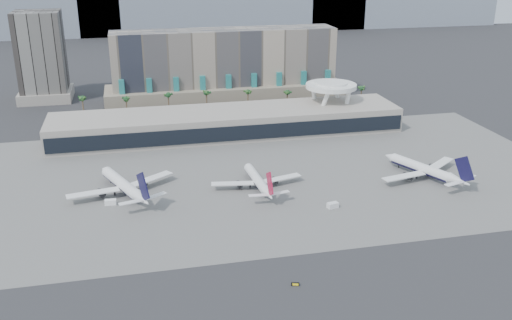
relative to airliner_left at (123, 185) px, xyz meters
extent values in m
plane|color=#232326|center=(50.60, -47.57, -3.79)|extent=(900.00, 900.00, 0.00)
cube|color=#5B5B59|center=(50.60, 7.43, -3.76)|extent=(260.00, 130.00, 0.06)
cube|color=gray|center=(310.60, 422.43, 18.71)|extent=(220.00, 60.00, 45.00)
cube|color=tan|center=(60.60, 127.43, 17.21)|extent=(130.00, 22.00, 42.00)
cube|color=gray|center=(60.60, 125.43, 1.21)|extent=(140.00, 30.00, 10.00)
cube|color=#227575|center=(0.60, 115.43, 5.21)|extent=(3.00, 2.00, 18.00)
cube|color=#227575|center=(15.60, 115.43, 5.21)|extent=(3.00, 2.00, 18.00)
cube|color=#227575|center=(30.60, 115.43, 5.21)|extent=(3.00, 2.00, 18.00)
cube|color=#227575|center=(45.60, 115.43, 5.21)|extent=(3.00, 2.00, 18.00)
cube|color=#227575|center=(60.60, 115.43, 5.21)|extent=(3.00, 2.00, 18.00)
cube|color=#227575|center=(75.60, 115.43, 5.21)|extent=(3.00, 2.00, 18.00)
cube|color=#227575|center=(90.60, 115.43, 5.21)|extent=(3.00, 2.00, 18.00)
cube|color=#227575|center=(105.60, 115.43, 5.21)|extent=(3.00, 2.00, 18.00)
cube|color=#227575|center=(120.60, 115.43, 5.21)|extent=(3.00, 2.00, 18.00)
cube|color=black|center=(-44.40, 152.43, 22.21)|extent=(26.00, 26.00, 52.00)
cube|color=#B2A99C|center=(-44.40, 152.43, -0.79)|extent=(30.00, 30.00, 6.00)
cube|color=#B2A99C|center=(50.60, 62.43, 2.21)|extent=(170.00, 32.00, 12.00)
cube|color=black|center=(50.60, 46.23, 1.71)|extent=(168.00, 0.60, 7.00)
cube|color=black|center=(50.60, 62.43, 9.46)|extent=(170.00, 12.00, 2.50)
cylinder|color=white|center=(111.97, 74.80, 7.21)|extent=(6.98, 6.99, 21.89)
cylinder|color=white|center=(99.24, 74.80, 7.21)|extent=(6.98, 6.99, 21.89)
cylinder|color=white|center=(99.24, 62.07, 7.21)|extent=(6.98, 6.99, 21.89)
cylinder|color=white|center=(111.97, 62.07, 7.21)|extent=(6.98, 6.99, 21.89)
cylinder|color=white|center=(105.60, 68.43, 16.21)|extent=(26.00, 26.00, 2.20)
cylinder|color=white|center=(105.60, 68.43, 17.51)|extent=(16.00, 16.00, 1.20)
cylinder|color=brown|center=(-19.40, 97.43, 2.21)|extent=(0.70, 0.70, 12.00)
sphere|color=#1C4722|center=(-19.40, 97.43, 7.91)|extent=(2.80, 2.80, 2.80)
cylinder|color=brown|center=(2.60, 97.43, 2.21)|extent=(0.70, 0.70, 12.00)
sphere|color=#1C4722|center=(2.60, 97.43, 7.91)|extent=(2.80, 2.80, 2.80)
cylinder|color=brown|center=(24.60, 97.43, 2.21)|extent=(0.70, 0.70, 12.00)
sphere|color=#1C4722|center=(24.60, 97.43, 7.91)|extent=(2.80, 2.80, 2.80)
cylinder|color=brown|center=(45.60, 97.43, 2.21)|extent=(0.70, 0.70, 12.00)
sphere|color=#1C4722|center=(45.60, 97.43, 7.91)|extent=(2.80, 2.80, 2.80)
cylinder|color=brown|center=(68.60, 97.43, 2.21)|extent=(0.70, 0.70, 12.00)
sphere|color=#1C4722|center=(68.60, 97.43, 7.91)|extent=(2.80, 2.80, 2.80)
cylinder|color=brown|center=(90.60, 97.43, 2.21)|extent=(0.70, 0.70, 12.00)
sphere|color=#1C4722|center=(90.60, 97.43, 7.91)|extent=(2.80, 2.80, 2.80)
cylinder|color=brown|center=(112.60, 97.43, 2.21)|extent=(0.70, 0.70, 12.00)
sphere|color=#1C4722|center=(112.60, 97.43, 7.91)|extent=(2.80, 2.80, 2.80)
cylinder|color=brown|center=(135.60, 97.43, 2.21)|extent=(0.70, 0.70, 12.00)
sphere|color=#1C4722|center=(135.60, 97.43, 7.91)|extent=(2.80, 2.80, 2.80)
cylinder|color=white|center=(-0.72, 1.72, -0.02)|extent=(14.89, 27.91, 4.18)
cylinder|color=#120F34|center=(-0.72, 1.72, -0.18)|extent=(14.60, 27.35, 4.10)
cone|color=white|center=(-7.05, 16.79, -0.02)|extent=(5.68, 5.96, 4.18)
cone|color=white|center=(6.42, -15.28, 0.29)|extent=(7.50, 10.29, 4.18)
cube|color=white|center=(-10.92, -3.70, -0.65)|extent=(19.27, 7.63, 0.37)
cube|color=white|center=(10.28, 5.21, -0.65)|extent=(17.84, 14.17, 0.37)
cylinder|color=black|center=(-8.23, -2.00, -1.70)|extent=(3.74, 4.75, 2.30)
cylinder|color=black|center=(7.19, 4.47, -1.70)|extent=(3.74, 4.75, 2.30)
cube|color=#120F34|center=(7.02, -16.73, 5.73)|extent=(4.16, 8.95, 11.01)
cube|color=white|center=(2.48, -18.07, 0.81)|extent=(8.67, 4.36, 0.26)
cube|color=white|center=(11.16, -14.42, 0.81)|extent=(8.36, 6.25, 0.26)
cylinder|color=black|center=(-5.03, 11.97, -2.95)|extent=(0.52, 0.52, 1.67)
cylinder|color=black|center=(-3.40, -0.54, -2.95)|extent=(0.73, 0.73, 1.67)
cylinder|color=black|center=(2.77, 2.05, -2.95)|extent=(0.73, 0.73, 1.67)
cylinder|color=white|center=(50.28, -3.76, -0.57)|extent=(4.91, 24.55, 3.58)
cylinder|color=#120F34|center=(50.28, -3.76, -0.70)|extent=(4.81, 24.06, 3.50)
cone|color=white|center=(49.52, 10.20, -0.57)|extent=(3.79, 4.21, 3.58)
cone|color=white|center=(51.15, -19.51, -0.30)|extent=(4.01, 8.23, 3.58)
cube|color=white|center=(40.51, -5.19, -1.10)|extent=(16.45, 6.01, 0.31)
cube|color=white|center=(60.15, -4.11, -1.10)|extent=(16.47, 7.66, 0.31)
cylinder|color=black|center=(43.17, -4.60, -2.00)|extent=(2.16, 3.68, 1.97)
cylinder|color=black|center=(57.45, -3.81, -2.00)|extent=(2.16, 3.68, 1.97)
cube|color=#A11231|center=(51.23, -20.84, 4.35)|extent=(0.89, 8.13, 9.41)
cube|color=white|center=(47.19, -20.62, 0.15)|extent=(7.29, 2.56, 0.22)
cube|color=white|center=(55.22, -20.18, 0.15)|extent=(7.40, 3.31, 0.22)
cylinder|color=black|center=(49.76, 5.74, -3.07)|extent=(0.45, 0.45, 1.43)
cylinder|color=black|center=(47.48, -4.81, -3.07)|extent=(0.63, 0.63, 1.43)
cylinder|color=black|center=(53.19, -4.49, -3.07)|extent=(0.63, 0.63, 1.43)
cylinder|color=white|center=(116.96, -8.21, -0.11)|extent=(15.01, 27.09, 4.08)
cylinder|color=#120F34|center=(116.96, -8.21, -0.27)|extent=(14.71, 26.55, 4.00)
cone|color=white|center=(110.50, 6.38, -0.11)|extent=(5.59, 5.85, 4.08)
cone|color=white|center=(124.26, -24.66, 0.19)|extent=(7.45, 10.05, 4.08)
cube|color=white|center=(107.12, -13.69, -0.73)|extent=(18.81, 7.78, 0.36)
cube|color=white|center=(127.64, -4.59, -0.73)|extent=(17.26, 14.07, 0.36)
cylinder|color=black|center=(109.71, -11.98, -1.75)|extent=(3.71, 4.64, 2.24)
cylinder|color=black|center=(124.63, -5.37, -1.75)|extent=(3.71, 4.64, 2.24)
cube|color=#120F34|center=(124.88, -26.05, 5.50)|extent=(4.22, 8.67, 10.74)
cube|color=white|center=(120.48, -27.45, 0.70)|extent=(8.46, 4.40, 0.26)
cube|color=white|center=(128.87, -23.73, 0.70)|extent=(8.11, 6.22, 0.26)
cylinder|color=black|center=(112.57, 1.71, -2.97)|extent=(0.51, 0.51, 1.63)
cylinder|color=black|center=(114.39, -10.46, -2.97)|extent=(0.71, 0.71, 1.63)
cylinder|color=black|center=(120.36, -7.82, -2.97)|extent=(0.71, 0.71, 1.63)
cube|color=white|center=(-4.82, -8.55, -2.80)|extent=(4.12, 2.14, 1.98)
cube|color=silver|center=(72.47, -28.58, -2.79)|extent=(4.26, 2.99, 2.00)
cube|color=black|center=(45.53, -73.19, -3.27)|extent=(2.29, 0.90, 1.04)
cube|color=yellow|center=(45.53, -73.37, -3.27)|extent=(1.62, 0.49, 0.62)
cylinder|color=black|center=(44.70, -73.19, -3.48)|extent=(0.12, 0.12, 0.62)
cylinder|color=black|center=(46.36, -73.19, -3.48)|extent=(0.12, 0.12, 0.62)
camera|label=1|loc=(5.64, -201.80, 84.39)|focal=40.00mm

